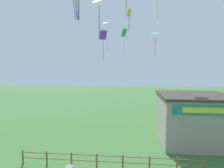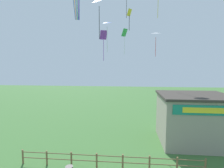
{
  "view_description": "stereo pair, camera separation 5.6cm",
  "coord_description": "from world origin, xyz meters",
  "px_view_note": "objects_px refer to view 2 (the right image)",
  "views": [
    {
      "loc": [
        1.36,
        -7.34,
        8.11
      ],
      "look_at": [
        0.0,
        7.61,
        6.51
      ],
      "focal_mm": 28.0,
      "sensor_mm": 36.0,
      "label": 1
    },
    {
      "loc": [
        1.42,
        -7.34,
        8.11
      ],
      "look_at": [
        0.0,
        7.61,
        6.51
      ],
      "focal_mm": 28.0,
      "sensor_mm": 36.0,
      "label": 2
    }
  ],
  "objects_px": {
    "kite_purple_streamer": "(103,39)",
    "kite_white_delta": "(156,33)",
    "kite_green_diamond": "(124,36)",
    "seaside_building": "(193,118)",
    "kite_blue_delta": "(107,24)",
    "kite_yellow_diamond": "(129,16)",
    "kite_cyan_delta": "(99,0)"
  },
  "relations": [
    {
      "from": "kite_blue_delta",
      "to": "kite_purple_streamer",
      "type": "bearing_deg",
      "value": 104.73
    },
    {
      "from": "kite_green_diamond",
      "to": "kite_purple_streamer",
      "type": "xyz_separation_m",
      "value": [
        -2.59,
        -2.12,
        -0.64
      ]
    },
    {
      "from": "kite_blue_delta",
      "to": "kite_purple_streamer",
      "type": "xyz_separation_m",
      "value": [
        -0.89,
        3.37,
        -1.04
      ]
    },
    {
      "from": "kite_green_diamond",
      "to": "kite_purple_streamer",
      "type": "distance_m",
      "value": 3.41
    },
    {
      "from": "seaside_building",
      "to": "kite_cyan_delta",
      "type": "height_order",
      "value": "kite_cyan_delta"
    },
    {
      "from": "kite_yellow_diamond",
      "to": "kite_white_delta",
      "type": "relative_size",
      "value": 0.67
    },
    {
      "from": "kite_blue_delta",
      "to": "kite_purple_streamer",
      "type": "distance_m",
      "value": 3.63
    },
    {
      "from": "seaside_building",
      "to": "kite_purple_streamer",
      "type": "relative_size",
      "value": 1.87
    },
    {
      "from": "kite_blue_delta",
      "to": "kite_yellow_diamond",
      "type": "relative_size",
      "value": 1.51
    },
    {
      "from": "kite_cyan_delta",
      "to": "kite_purple_streamer",
      "type": "distance_m",
      "value": 6.96
    },
    {
      "from": "kite_green_diamond",
      "to": "kite_purple_streamer",
      "type": "height_order",
      "value": "kite_green_diamond"
    },
    {
      "from": "kite_purple_streamer",
      "to": "kite_white_delta",
      "type": "xyz_separation_m",
      "value": [
        6.8,
        2.05,
        0.9
      ]
    },
    {
      "from": "kite_blue_delta",
      "to": "seaside_building",
      "type": "bearing_deg",
      "value": -2.67
    },
    {
      "from": "kite_green_diamond",
      "to": "kite_white_delta",
      "type": "relative_size",
      "value": 1.06
    },
    {
      "from": "kite_yellow_diamond",
      "to": "seaside_building",
      "type": "bearing_deg",
      "value": -3.52
    },
    {
      "from": "kite_green_diamond",
      "to": "kite_yellow_diamond",
      "type": "height_order",
      "value": "kite_yellow_diamond"
    },
    {
      "from": "kite_blue_delta",
      "to": "kite_white_delta",
      "type": "distance_m",
      "value": 8.02
    },
    {
      "from": "seaside_building",
      "to": "kite_purple_streamer",
      "type": "distance_m",
      "value": 13.92
    },
    {
      "from": "kite_cyan_delta",
      "to": "kite_white_delta",
      "type": "distance_m",
      "value": 10.7
    },
    {
      "from": "kite_green_diamond",
      "to": "kite_blue_delta",
      "type": "relative_size",
      "value": 1.05
    },
    {
      "from": "seaside_building",
      "to": "kite_purple_streamer",
      "type": "bearing_deg",
      "value": 159.25
    },
    {
      "from": "seaside_building",
      "to": "kite_green_diamond",
      "type": "distance_m",
      "value": 13.44
    },
    {
      "from": "kite_yellow_diamond",
      "to": "kite_purple_streamer",
      "type": "relative_size",
      "value": 0.58
    },
    {
      "from": "seaside_building",
      "to": "kite_blue_delta",
      "type": "height_order",
      "value": "kite_blue_delta"
    },
    {
      "from": "kite_green_diamond",
      "to": "kite_cyan_delta",
      "type": "distance_m",
      "value": 9.05
    },
    {
      "from": "seaside_building",
      "to": "kite_cyan_delta",
      "type": "distance_m",
      "value": 14.9
    },
    {
      "from": "kite_yellow_diamond",
      "to": "kite_white_delta",
      "type": "xyz_separation_m",
      "value": [
        3.58,
        5.42,
        -0.87
      ]
    },
    {
      "from": "seaside_building",
      "to": "kite_green_diamond",
      "type": "height_order",
      "value": "kite_green_diamond"
    },
    {
      "from": "kite_yellow_diamond",
      "to": "kite_white_delta",
      "type": "distance_m",
      "value": 6.55
    },
    {
      "from": "seaside_building",
      "to": "kite_cyan_delta",
      "type": "xyz_separation_m",
      "value": [
        -9.44,
        -2.75,
        11.2
      ]
    },
    {
      "from": "kite_blue_delta",
      "to": "kite_white_delta",
      "type": "relative_size",
      "value": 1.0
    },
    {
      "from": "kite_purple_streamer",
      "to": "kite_blue_delta",
      "type": "bearing_deg",
      "value": -75.27
    }
  ]
}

